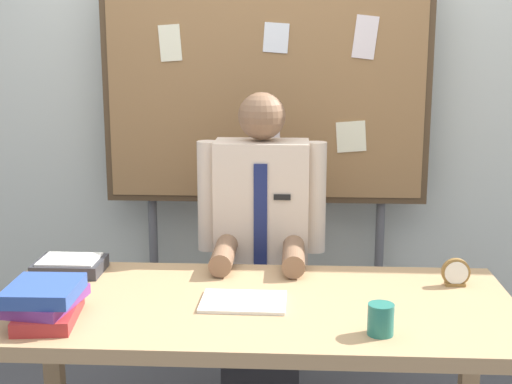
% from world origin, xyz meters
% --- Properties ---
extents(back_wall, '(6.40, 0.08, 2.70)m').
position_xyz_m(back_wall, '(0.00, 1.22, 1.35)').
color(back_wall, silver).
rests_on(back_wall, ground_plane).
extents(desk, '(1.83, 0.83, 0.76)m').
position_xyz_m(desk, '(0.00, 0.00, 0.67)').
color(desk, tan).
rests_on(desk, ground_plane).
extents(person, '(0.55, 0.56, 1.44)m').
position_xyz_m(person, '(0.00, 0.63, 0.67)').
color(person, '#2D2D33').
rests_on(person, ground_plane).
extents(bulletin_board, '(1.54, 0.09, 1.99)m').
position_xyz_m(bulletin_board, '(0.00, 1.01, 1.41)').
color(bulletin_board, '#4C3823').
rests_on(bulletin_board, ground_plane).
extents(book_stack, '(0.23, 0.31, 0.13)m').
position_xyz_m(book_stack, '(-0.66, -0.21, 0.82)').
color(book_stack, '#B22D2D').
rests_on(book_stack, desk).
extents(open_notebook, '(0.30, 0.22, 0.01)m').
position_xyz_m(open_notebook, '(-0.03, -0.02, 0.76)').
color(open_notebook, white).
rests_on(open_notebook, desk).
extents(desk_clock, '(0.10, 0.04, 0.10)m').
position_xyz_m(desk_clock, '(0.74, 0.20, 0.80)').
color(desk_clock, olive).
rests_on(desk_clock, desk).
extents(coffee_mug, '(0.08, 0.08, 0.10)m').
position_xyz_m(coffee_mug, '(0.41, -0.26, 0.81)').
color(coffee_mug, '#267266').
rests_on(coffee_mug, desk).
extents(paper_tray, '(0.26, 0.20, 0.06)m').
position_xyz_m(paper_tray, '(-0.74, 0.28, 0.78)').
color(paper_tray, '#333338').
rests_on(paper_tray, desk).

